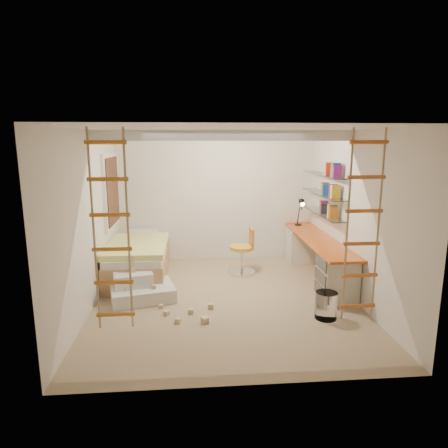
{
  "coord_description": "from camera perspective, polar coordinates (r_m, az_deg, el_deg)",
  "views": [
    {
      "loc": [
        -0.52,
        -5.86,
        2.45
      ],
      "look_at": [
        0.0,
        0.3,
        1.15
      ],
      "focal_mm": 32.0,
      "sensor_mm": 36.0,
      "label": 1
    }
  ],
  "objects": [
    {
      "name": "floor",
      "position": [
        6.37,
        0.23,
        -10.73
      ],
      "size": [
        4.5,
        4.5,
        0.0
      ],
      "primitive_type": "plane",
      "color": "tan",
      "rests_on": "ground"
    },
    {
      "name": "ceiling_beam",
      "position": [
        6.18,
        0.0,
        12.52
      ],
      "size": [
        4.0,
        0.18,
        0.16
      ],
      "primitive_type": "cube",
      "color": "white",
      "rests_on": "ceiling"
    },
    {
      "name": "window_frame",
      "position": [
        7.56,
        -15.91,
        4.57
      ],
      "size": [
        0.06,
        1.15,
        1.35
      ],
      "primitive_type": "cube",
      "color": "white",
      "rests_on": "wall_left"
    },
    {
      "name": "window_blind",
      "position": [
        7.55,
        -15.61,
        4.58
      ],
      "size": [
        0.02,
        1.0,
        1.2
      ],
      "primitive_type": "cube",
      "color": "#4C2D1E",
      "rests_on": "window_frame"
    },
    {
      "name": "rope_ladder_left",
      "position": [
        4.3,
        -15.84,
        -1.13
      ],
      "size": [
        0.41,
        0.04,
        2.13
      ],
      "primitive_type": null,
      "color": "orange",
      "rests_on": "ceiling"
    },
    {
      "name": "rope_ladder_right",
      "position": [
        4.61,
        19.22,
        -0.48
      ],
      "size": [
        0.41,
        0.04,
        2.13
      ],
      "primitive_type": null,
      "color": "#D46124",
      "rests_on": "ceiling"
    },
    {
      "name": "waste_bin",
      "position": [
        5.86,
        14.39,
        -11.2
      ],
      "size": [
        0.31,
        0.31,
        0.38
      ],
      "primitive_type": "cylinder",
      "color": "white",
      "rests_on": "floor"
    },
    {
      "name": "desk",
      "position": [
        7.37,
        13.08,
        -4.56
      ],
      "size": [
        0.56,
        2.8,
        0.75
      ],
      "color": "#D25618",
      "rests_on": "floor"
    },
    {
      "name": "shelves",
      "position": [
        7.45,
        13.97,
        4.19
      ],
      "size": [
        0.25,
        1.8,
        0.71
      ],
      "color": "white",
      "rests_on": "wall_right"
    },
    {
      "name": "bed",
      "position": [
        7.46,
        -12.06,
        -4.92
      ],
      "size": [
        1.02,
        2.0,
        0.69
      ],
      "color": "#AD7F51",
      "rests_on": "floor"
    },
    {
      "name": "task_lamp",
      "position": [
        8.09,
        10.95,
        2.31
      ],
      "size": [
        0.14,
        0.36,
        0.57
      ],
      "color": "black",
      "rests_on": "desk"
    },
    {
      "name": "swivel_chair",
      "position": [
        7.45,
        2.72,
        -4.75
      ],
      "size": [
        0.52,
        0.52,
        0.87
      ],
      "color": "gold",
      "rests_on": "floor"
    },
    {
      "name": "play_platform",
      "position": [
        6.5,
        -11.94,
        -8.97
      ],
      "size": [
        1.11,
        0.95,
        0.42
      ],
      "color": "silver",
      "rests_on": "floor"
    },
    {
      "name": "toy_blocks",
      "position": [
        6.11,
        -9.03,
        -9.56
      ],
      "size": [
        1.36,
        1.13,
        0.69
      ],
      "color": "#CCB284",
      "rests_on": "floor"
    },
    {
      "name": "books",
      "position": [
        7.44,
        14.0,
        4.89
      ],
      "size": [
        0.14,
        0.64,
        0.92
      ],
      "color": "orange",
      "rests_on": "shelves"
    }
  ]
}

